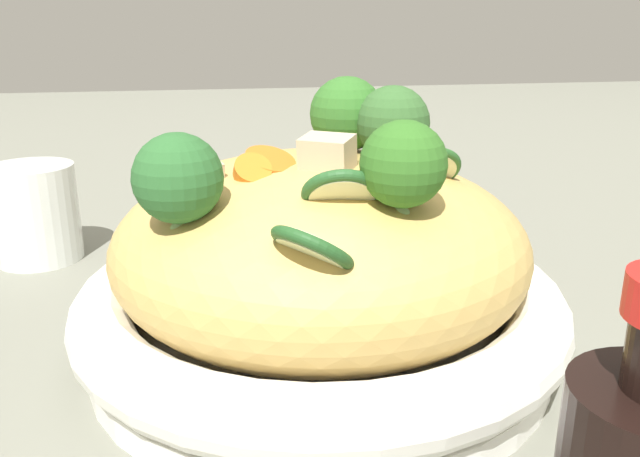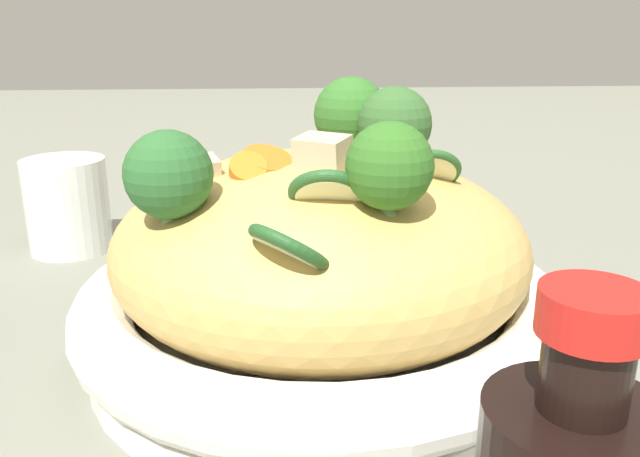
# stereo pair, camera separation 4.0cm
# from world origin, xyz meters

# --- Properties ---
(ground_plane) EXTENTS (3.00, 3.00, 0.00)m
(ground_plane) POSITION_xyz_m (0.00, 0.00, 0.00)
(ground_plane) COLOR slate
(serving_bowl) EXTENTS (0.30, 0.30, 0.05)m
(serving_bowl) POSITION_xyz_m (0.00, 0.00, 0.03)
(serving_bowl) COLOR white
(serving_bowl) RESTS_ON ground_plane
(noodle_heap) EXTENTS (0.25, 0.25, 0.11)m
(noodle_heap) POSITION_xyz_m (-0.00, 0.00, 0.07)
(noodle_heap) COLOR tan
(noodle_heap) RESTS_ON serving_bowl
(broccoli_florets) EXTENTS (0.15, 0.18, 0.07)m
(broccoli_florets) POSITION_xyz_m (0.02, 0.00, 0.14)
(broccoli_florets) COLOR #A5C07A
(broccoli_florets) RESTS_ON serving_bowl
(carrot_coins) EXTENTS (0.05, 0.10, 0.02)m
(carrot_coins) POSITION_xyz_m (0.01, -0.02, 0.13)
(carrot_coins) COLOR orange
(carrot_coins) RESTS_ON serving_bowl
(zucchini_slices) EXTENTS (0.12, 0.13, 0.05)m
(zucchini_slices) POSITION_xyz_m (0.06, 0.01, 0.12)
(zucchini_slices) COLOR beige
(zucchini_slices) RESTS_ON serving_bowl
(chicken_chunks) EXTENTS (0.04, 0.10, 0.03)m
(chicken_chunks) POSITION_xyz_m (0.02, -0.03, 0.13)
(chicken_chunks) COLOR #C7B38F
(chicken_chunks) RESTS_ON serving_bowl
(chopsticks_pair) EXTENTS (0.12, 0.19, 0.01)m
(chopsticks_pair) POSITION_xyz_m (-0.32, -0.06, 0.00)
(chopsticks_pair) COLOR black
(chopsticks_pair) RESTS_ON ground_plane
(drinking_glass) EXTENTS (0.07, 0.07, 0.08)m
(drinking_glass) POSITION_xyz_m (-0.21, -0.21, 0.04)
(drinking_glass) COLOR silver
(drinking_glass) RESTS_ON ground_plane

